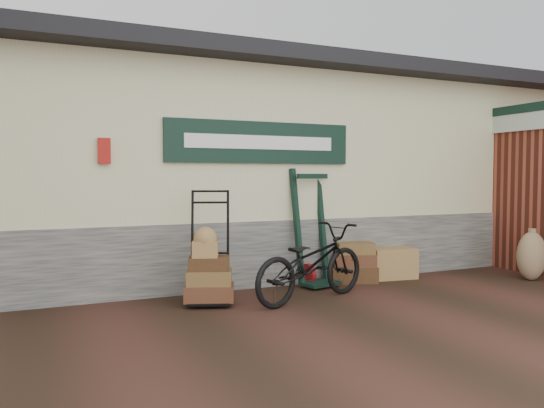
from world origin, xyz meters
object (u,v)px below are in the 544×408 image
Objects in this scene: porter_trolley at (210,246)px; bicycle at (311,259)px; green_barrow at (312,227)px; suitcase_stack at (353,262)px; wicker_hamper at (390,263)px.

bicycle is (1.14, -0.41, -0.17)m from porter_trolley.
green_barrow is 0.83m from suitcase_stack.
green_barrow reaches higher than bicycle.
bicycle is (-1.10, -0.77, 0.23)m from suitcase_stack.
suitcase_stack is 0.37× the size of bicycle.
green_barrow is at bearing 180.00° from wicker_hamper.
wicker_hamper is at bearing 1.86° from suitcase_stack.
porter_trolley is at bearing -172.54° from wicker_hamper.
suitcase_stack is 1.36m from bicycle.
porter_trolley is at bearing -178.81° from green_barrow.
porter_trolley is 1.22m from bicycle.
porter_trolley is 2.30m from suitcase_stack.
wicker_hamper is 0.39× the size of bicycle.
porter_trolley reaches higher than bicycle.
porter_trolley reaches higher than suitcase_stack.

